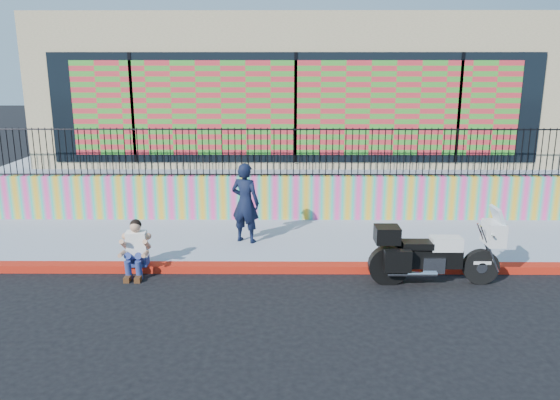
{
  "coord_description": "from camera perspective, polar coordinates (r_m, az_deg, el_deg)",
  "views": [
    {
      "loc": [
        -0.31,
        -10.04,
        3.94
      ],
      "look_at": [
        -0.38,
        1.2,
        1.15
      ],
      "focal_mm": 35.0,
      "sensor_mm": 36.0,
      "label": 1
    }
  ],
  "objects": [
    {
      "name": "metal_fence",
      "position": [
        13.46,
        1.68,
        5.02
      ],
      "size": [
        15.8,
        0.04,
        1.2
      ],
      "primitive_type": null,
      "color": "black",
      "rests_on": "mural_wall"
    },
    {
      "name": "ground",
      "position": [
        10.79,
        1.99,
        -7.46
      ],
      "size": [
        90.0,
        90.0,
        0.0
      ],
      "primitive_type": "plane",
      "color": "black",
      "rests_on": "ground"
    },
    {
      "name": "elevated_platform",
      "position": [
        18.69,
        1.31,
        3.73
      ],
      "size": [
        16.0,
        10.0,
        1.25
      ],
      "primitive_type": "cube",
      "color": "#939DB1",
      "rests_on": "ground"
    },
    {
      "name": "sidewalk",
      "position": [
        12.32,
        1.78,
        -4.33
      ],
      "size": [
        16.0,
        3.0,
        0.15
      ],
      "primitive_type": "cube",
      "color": "#939DB1",
      "rests_on": "ground"
    },
    {
      "name": "storefront_building",
      "position": [
        18.19,
        1.37,
        11.77
      ],
      "size": [
        14.0,
        8.06,
        4.0
      ],
      "color": "tan",
      "rests_on": "elevated_platform"
    },
    {
      "name": "red_curb",
      "position": [
        10.77,
        1.99,
        -7.09
      ],
      "size": [
        16.0,
        0.3,
        0.15
      ],
      "primitive_type": "cube",
      "color": "#AD1F0C",
      "rests_on": "ground"
    },
    {
      "name": "police_officer",
      "position": [
        11.85,
        -3.65,
        -0.3
      ],
      "size": [
        0.75,
        0.63,
        1.75
      ],
      "primitive_type": "imported",
      "rotation": [
        0.0,
        0.0,
        2.76
      ],
      "color": "black",
      "rests_on": "sidewalk"
    },
    {
      "name": "mural_wall",
      "position": [
        13.69,
        1.65,
        0.25
      ],
      "size": [
        16.0,
        0.2,
        1.1
      ],
      "primitive_type": "cube",
      "color": "#F54096",
      "rests_on": "sidewalk"
    },
    {
      "name": "police_motorcycle",
      "position": [
        10.39,
        15.69,
        -5.25
      ],
      "size": [
        2.36,
        0.78,
        1.47
      ],
      "color": "black",
      "rests_on": "ground"
    },
    {
      "name": "seated_man",
      "position": [
        10.77,
        -14.87,
        -5.44
      ],
      "size": [
        0.54,
        0.71,
        1.06
      ],
      "color": "navy",
      "rests_on": "ground"
    }
  ]
}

